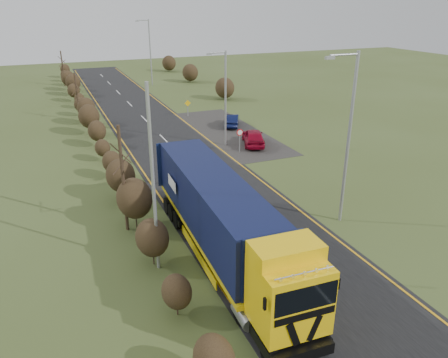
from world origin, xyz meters
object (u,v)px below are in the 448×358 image
at_px(car_blue_sedan, 232,120).
at_px(speed_sign, 240,137).
at_px(lorry, 223,219).
at_px(car_red_hatchback, 253,137).
at_px(streetlight_near, 347,133).

height_order(car_blue_sedan, speed_sign, speed_sign).
xyz_separation_m(lorry, car_blue_sedan, (10.43, 22.75, -1.75)).
xyz_separation_m(lorry, car_red_hatchback, (9.67, 16.26, -1.65)).
bearing_deg(car_blue_sedan, car_red_hatchback, 110.13).
relative_size(car_red_hatchback, car_blue_sedan, 1.13).
height_order(lorry, car_red_hatchback, lorry).
bearing_deg(lorry, speed_sign, 64.83).
bearing_deg(car_blue_sedan, speed_sign, 97.61).
bearing_deg(streetlight_near, lorry, -169.84).
relative_size(lorry, streetlight_near, 1.57).
bearing_deg(car_blue_sedan, lorry, 92.15).
bearing_deg(streetlight_near, car_red_hatchback, 83.17).
height_order(car_red_hatchback, streetlight_near, streetlight_near).
distance_m(car_red_hatchback, streetlight_near, 15.64).
bearing_deg(car_red_hatchback, car_blue_sedan, -76.89).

